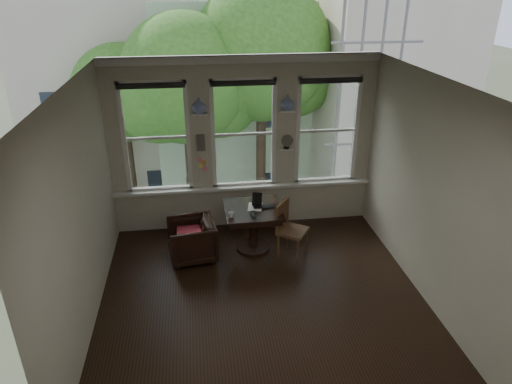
{
  "coord_description": "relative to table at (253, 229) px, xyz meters",
  "views": [
    {
      "loc": [
        -0.8,
        -5.12,
        4.08
      ],
      "look_at": [
        0.03,
        0.9,
        1.23
      ],
      "focal_mm": 32.0,
      "sensor_mm": 36.0,
      "label": 1
    }
  ],
  "objects": [
    {
      "name": "laptop",
      "position": [
        0.18,
        -0.03,
        0.39
      ],
      "size": [
        0.35,
        0.24,
        0.03
      ],
      "primitive_type": "imported",
      "rotation": [
        0.0,
        0.0,
        0.07
      ],
      "color": "black",
      "rests_on": "table"
    },
    {
      "name": "window_center",
      "position": [
        -0.04,
        0.94,
        1.32
      ],
      "size": [
        1.1,
        0.12,
        1.9
      ],
      "primitive_type": null,
      "color": "white",
      "rests_on": "ground"
    },
    {
      "name": "window_right",
      "position": [
        1.41,
        0.94,
        1.32
      ],
      "size": [
        1.1,
        0.12,
        1.9
      ],
      "primitive_type": null,
      "color": "white",
      "rests_on": "ground"
    },
    {
      "name": "papers",
      "position": [
        0.04,
        0.05,
        0.38
      ],
      "size": [
        0.28,
        0.34,
        0.0
      ],
      "primitive_type": "cube",
      "rotation": [
        0.0,
        0.0,
        -0.21
      ],
      "color": "silver",
      "rests_on": "table"
    },
    {
      "name": "vase_right",
      "position": [
        0.69,
        0.84,
        1.86
      ],
      "size": [
        0.24,
        0.24,
        0.25
      ],
      "primitive_type": "imported",
      "color": "silver",
      "rests_on": "shelf_right"
    },
    {
      "name": "ground",
      "position": [
        -0.04,
        -1.31,
        -0.38
      ],
      "size": [
        4.5,
        4.5,
        0.0
      ],
      "primitive_type": "plane",
      "color": "black",
      "rests_on": "ground"
    },
    {
      "name": "ceiling",
      "position": [
        -0.04,
        -1.31,
        2.62
      ],
      "size": [
        4.5,
        4.5,
        0.0
      ],
      "primitive_type": "plane",
      "rotation": [
        3.14,
        0.0,
        0.0
      ],
      "color": "silver",
      "rests_on": "ground"
    },
    {
      "name": "wall_right",
      "position": [
        2.21,
        -1.31,
        1.12
      ],
      "size": [
        0.0,
        4.5,
        4.5
      ],
      "primitive_type": "plane",
      "rotation": [
        1.57,
        0.0,
        -1.57
      ],
      "color": "beige",
      "rests_on": "ground"
    },
    {
      "name": "window_left",
      "position": [
        -1.49,
        0.94,
        1.32
      ],
      "size": [
        1.1,
        0.12,
        1.9
      ],
      "primitive_type": null,
      "color": "white",
      "rests_on": "ground"
    },
    {
      "name": "armchair_left",
      "position": [
        -1.0,
        -0.14,
        -0.04
      ],
      "size": [
        0.81,
        0.8,
        0.66
      ],
      "primitive_type": "imported",
      "rotation": [
        0.0,
        0.0,
        -1.44
      ],
      "color": "black",
      "rests_on": "ground"
    },
    {
      "name": "wall_front",
      "position": [
        -0.04,
        -3.56,
        1.12
      ],
      "size": [
        4.5,
        0.0,
        4.5
      ],
      "primitive_type": "plane",
      "rotation": [
        -1.57,
        0.0,
        0.0
      ],
      "color": "beige",
      "rests_on": "ground"
    },
    {
      "name": "wall_back",
      "position": [
        -0.04,
        0.94,
        1.12
      ],
      "size": [
        4.5,
        0.0,
        4.5
      ],
      "primitive_type": "plane",
      "rotation": [
        1.57,
        0.0,
        0.0
      ],
      "color": "beige",
      "rests_on": "ground"
    },
    {
      "name": "shelf_left",
      "position": [
        -0.76,
        0.84,
        1.73
      ],
      "size": [
        0.26,
        0.16,
        0.03
      ],
      "primitive_type": "cube",
      "color": "white",
      "rests_on": "ground"
    },
    {
      "name": "tablet",
      "position": [
        0.08,
        0.11,
        0.48
      ],
      "size": [
        0.18,
        0.12,
        0.22
      ],
      "primitive_type": "cube",
      "rotation": [
        -0.26,
        0.0,
        -0.32
      ],
      "color": "black",
      "rests_on": "table"
    },
    {
      "name": "vase_left",
      "position": [
        -0.76,
        0.84,
        1.86
      ],
      "size": [
        0.24,
        0.24,
        0.25
      ],
      "primitive_type": "imported",
      "color": "silver",
      "rests_on": "shelf_left"
    },
    {
      "name": "wall_left",
      "position": [
        -2.29,
        -1.31,
        1.12
      ],
      "size": [
        0.0,
        4.5,
        4.5
      ],
      "primitive_type": "plane",
      "rotation": [
        1.57,
        0.0,
        1.57
      ],
      "color": "beige",
      "rests_on": "ground"
    },
    {
      "name": "drinking_glass",
      "position": [
        -0.03,
        -0.29,
        0.42
      ],
      "size": [
        0.13,
        0.13,
        0.09
      ],
      "primitive_type": "imported",
      "rotation": [
        0.0,
        0.0,
        0.15
      ],
      "color": "white",
      "rests_on": "table"
    },
    {
      "name": "desk_fan",
      "position": [
        0.69,
        0.82,
        1.16
      ],
      "size": [
        0.2,
        0.2,
        0.24
      ],
      "primitive_type": null,
      "color": "#59544F",
      "rests_on": "ground"
    },
    {
      "name": "table",
      "position": [
        0.0,
        0.0,
        0.0
      ],
      "size": [
        0.9,
        0.9,
        0.75
      ],
      "primitive_type": null,
      "color": "black",
      "rests_on": "ground"
    },
    {
      "name": "sticky_notes",
      "position": [
        -0.76,
        0.88,
        0.88
      ],
      "size": [
        0.16,
        0.01,
        0.24
      ],
      "primitive_type": null,
      "color": "pink",
      "rests_on": "ground"
    },
    {
      "name": "side_chair_right",
      "position": [
        0.6,
        -0.28,
        0.09
      ],
      "size": [
        0.59,
        0.59,
        0.92
      ],
      "primitive_type": null,
      "rotation": [
        0.0,
        0.0,
        0.95
      ],
      "color": "#4F321C",
      "rests_on": "ground"
    },
    {
      "name": "cushion_red",
      "position": [
        -1.0,
        -0.14,
        0.08
      ],
      "size": [
        0.45,
        0.45,
        0.06
      ],
      "primitive_type": "cube",
      "color": "maroon",
      "rests_on": "armchair_left"
    },
    {
      "name": "shelf_right",
      "position": [
        0.69,
        0.84,
        1.73
      ],
      "size": [
        0.26,
        0.16,
        0.03
      ],
      "primitive_type": "cube",
      "color": "white",
      "rests_on": "ground"
    },
    {
      "name": "intercom",
      "position": [
        -0.76,
        0.87,
        1.23
      ],
      "size": [
        0.14,
        0.06,
        0.28
      ],
      "primitive_type": "cube",
      "color": "#59544F",
      "rests_on": "ground"
    },
    {
      "name": "mug",
      "position": [
        -0.37,
        -0.23,
        0.42
      ],
      "size": [
        0.1,
        0.1,
        0.08
      ],
      "primitive_type": "imported",
      "rotation": [
        0.0,
        0.0,
        -0.14
      ],
      "color": "white",
      "rests_on": "table"
    }
  ]
}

